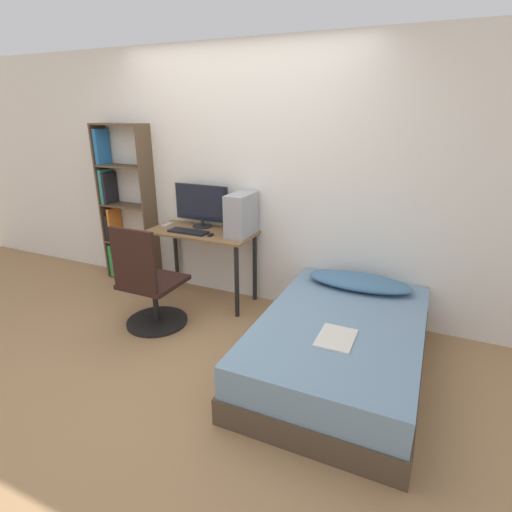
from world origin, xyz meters
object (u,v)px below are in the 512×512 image
bookshelf (121,207)px  office_chair (150,291)px  monitor (201,205)px  bed (339,346)px  pc_tower (241,215)px  keyboard (188,232)px

bookshelf → office_chair: bookshelf is taller
bookshelf → monitor: bookshelf is taller
bed → pc_tower: size_ratio=4.47×
bookshelf → pc_tower: 1.59m
monitor → bed: bearing=-25.3°
monitor → pc_tower: size_ratio=1.51×
bookshelf → bed: (2.75, -0.79, -0.65)m
office_chair → bed: 1.73m
bed → pc_tower: pc_tower is taller
pc_tower → bookshelf: bearing=176.7°
bed → monitor: monitor is taller
bed → bookshelf: bearing=164.0°
keyboard → pc_tower: bearing=16.1°
bed → keyboard: (-1.68, 0.55, 0.55)m
bed → monitor: (-1.67, 0.79, 0.77)m
bed → pc_tower: 1.55m
office_chair → pc_tower: bearing=53.1°
office_chair → pc_tower: 1.11m
bed → pc_tower: (-1.17, 0.70, 0.74)m
monitor → bookshelf: bearing=-179.9°
bookshelf → office_chair: (1.02, -0.84, -0.50)m
office_chair → keyboard: (0.04, 0.60, 0.40)m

